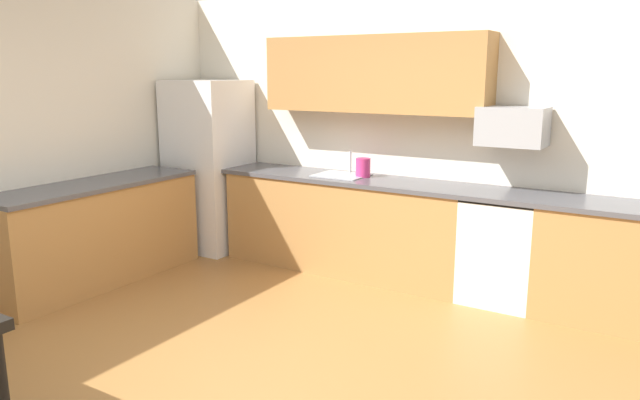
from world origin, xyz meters
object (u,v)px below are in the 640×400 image
Objects in this scene: oven_range at (501,249)px; kettle at (363,169)px; refrigerator at (209,166)px; microwave at (513,126)px.

oven_range is 1.47m from kettle.
refrigerator is 3.24m from microwave.
kettle is at bearing 4.07° from refrigerator.
oven_range is 1.03m from microwave.
refrigerator is 3.40× the size of microwave.
kettle is (1.83, 0.13, 0.10)m from refrigerator.
microwave is 2.70× the size of kettle.
microwave is at bearing 90.00° from oven_range.
oven_range is at bearing -90.00° from microwave.
oven_range is at bearing 1.44° from refrigerator.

